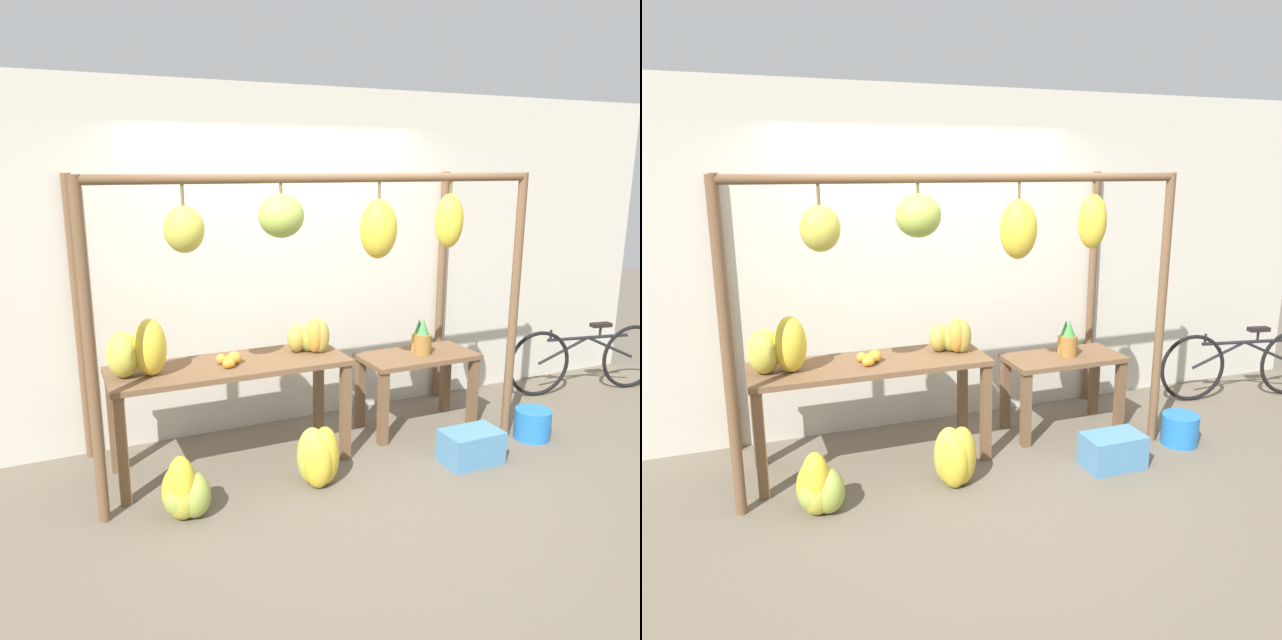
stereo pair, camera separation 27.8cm
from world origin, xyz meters
The scene contains 14 objects.
ground_plane centered at (0.00, 0.00, 0.00)m, with size 20.00×20.00×0.00m, color #665B4C.
shop_wall_back centered at (0.00, 1.35, 1.40)m, with size 8.00×0.08×2.80m.
stall_awning centered at (-0.01, 0.42, 1.59)m, with size 3.24×1.17×2.13m.
display_table_main centered at (-0.63, 0.66, 0.67)m, with size 1.71×0.60×0.79m.
display_table_side centered at (1.00, 0.72, 0.50)m, with size 0.97×0.49×0.65m.
banana_pile_on_table centered at (-1.26, 0.64, 0.97)m, with size 0.45×0.32×0.39m.
orange_pile centered at (-0.64, 0.62, 0.83)m, with size 0.17×0.19×0.09m.
pineapple_cluster centered at (1.04, 0.73, 0.77)m, with size 0.14×0.20×0.31m.
banana_pile_ground_left centered at (-1.12, 0.10, 0.17)m, with size 0.38×0.37×0.43m.
banana_pile_ground_right centered at (-0.17, 0.12, 0.21)m, with size 0.38×0.35×0.43m.
fruit_crate_white centered at (1.02, -0.02, 0.13)m, with size 0.44×0.28×0.25m.
blue_bucket centered at (1.75, 0.12, 0.12)m, with size 0.29×0.29×0.25m.
parked_bicycle centered at (2.99, 0.77, 0.34)m, with size 1.66×0.36×0.69m.
papaya_pile centered at (0.01, 0.69, 0.91)m, with size 0.35×0.28×0.27m.
Camera 2 is at (-1.53, -3.61, 2.16)m, focal length 35.00 mm.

